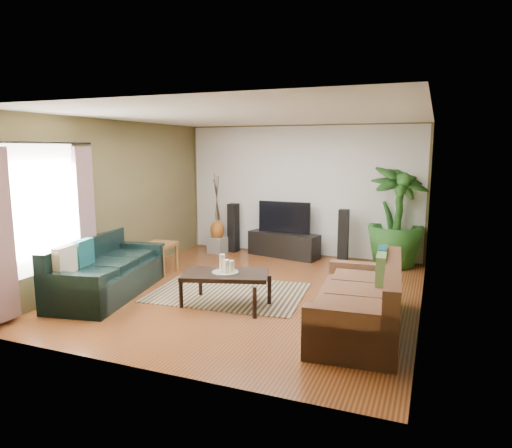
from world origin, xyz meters
The scene contains 28 objects.
floor centered at (0.00, 0.00, 0.00)m, with size 5.50×5.50×0.00m, color brown.
ceiling centered at (0.00, 0.00, 2.70)m, with size 5.50×5.50×0.00m, color white.
wall_back centered at (0.00, 2.75, 1.35)m, with size 5.00×5.00×0.00m, color brown.
wall_front centered at (0.00, -2.75, 1.35)m, with size 5.00×5.00×0.00m, color brown.
wall_left centered at (-2.50, 0.00, 1.35)m, with size 5.50×5.50×0.00m, color brown.
wall_right centered at (2.50, 0.00, 1.35)m, with size 5.50×5.50×0.00m, color brown.
backwall_panel centered at (0.00, 2.74, 1.35)m, with size 4.90×4.90×0.00m, color white.
window_pane centered at (-2.48, -1.60, 1.40)m, with size 1.80×1.80×0.00m, color white.
curtain_near centered at (-2.43, -2.35, 1.15)m, with size 0.08×0.35×2.20m, color gray.
curtain_far centered at (-2.43, -0.85, 1.15)m, with size 0.08×0.35×2.20m, color gray.
curtain_rod centered at (-2.43, -1.60, 2.30)m, with size 0.03×0.03×1.90m, color black.
sofa_left centered at (-2.00, -0.89, 0.42)m, with size 2.19×0.94×0.85m, color black.
sofa_right centered at (1.78, -0.88, 0.42)m, with size 2.18×0.98×0.85m, color brown.
area_rug centered at (-0.31, -0.17, 0.01)m, with size 2.32×1.64×0.01m, color tan.
coffee_table centered at (-0.10, -0.73, 0.25)m, with size 1.20×0.65×0.49m, color black.
candle_tray centered at (-0.10, -0.73, 0.50)m, with size 0.37×0.37×0.02m, color #979792.
candle_tall centered at (-0.16, -0.70, 0.63)m, with size 0.08×0.08×0.24m, color silver.
candle_mid centered at (-0.06, -0.77, 0.60)m, with size 0.08×0.08×0.19m, color white.
candle_short centered at (-0.03, -0.67, 0.58)m, with size 0.08×0.08×0.15m, color beige.
tv_stand centered at (-0.27, 2.46, 0.25)m, with size 1.50×0.45×0.50m, color black.
television centered at (-0.27, 2.48, 0.82)m, with size 1.10×0.06×0.65m, color black.
speaker_left centered at (-1.44, 2.50, 0.52)m, with size 0.19×0.21×1.05m, color black.
speaker_right centered at (0.97, 2.37, 0.53)m, with size 0.19×0.21×1.06m, color black.
potted_plant centered at (1.93, 2.50, 0.96)m, with size 1.07×1.07×1.92m, color #20511B.
plant_pot centered at (1.93, 2.50, 0.14)m, with size 0.35×0.35×0.28m, color black.
pedestal centered at (-1.71, 2.27, 0.17)m, with size 0.33×0.33×0.33m, color gray.
vase centered at (-1.71, 2.27, 0.49)m, with size 0.30×0.30×0.43m, color #904E1A.
side_table centered at (-1.96, 0.42, 0.28)m, with size 0.52×0.52×0.55m, color brown.
Camera 1 is at (2.60, -6.37, 2.23)m, focal length 32.00 mm.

